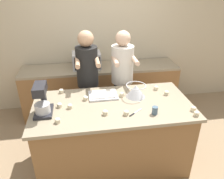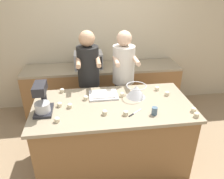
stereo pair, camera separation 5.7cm
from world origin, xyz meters
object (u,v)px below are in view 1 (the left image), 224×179
cupcake_9 (156,88)px  cupcake_6 (105,112)px  cupcake_1 (122,94)px  cupcake_4 (193,109)px  microwave_oven (87,60)px  knife (135,113)px  cupcake_10 (196,114)px  cupcake_11 (59,105)px  person_left (88,83)px  mixing_bowl (136,91)px  cupcake_7 (61,91)px  cupcake_8 (85,98)px  drinking_glass (155,110)px  cupcake_0 (166,93)px  cupcake_2 (70,106)px  baking_tray (103,95)px  cupcake_5 (126,113)px  cupcake_3 (58,120)px  stand_mixer (42,101)px

cupcake_9 → cupcake_6: bearing=-146.9°
cupcake_1 → cupcake_4: (0.76, -0.48, 0.00)m
microwave_oven → knife: (0.46, -1.61, -0.11)m
microwave_oven → cupcake_1: microwave_oven is taller
cupcake_1 → cupcake_6: (-0.27, -0.40, 0.00)m
cupcake_10 → cupcake_11: (-1.54, 0.43, 0.00)m
person_left → mixing_bowl: size_ratio=6.49×
cupcake_4 → cupcake_9: (-0.25, 0.59, 0.00)m
microwave_oven → cupcake_11: size_ratio=7.95×
mixing_bowl → cupcake_1: 0.19m
cupcake_7 → microwave_oven: bearing=67.5°
cupcake_8 → cupcake_1: bearing=3.2°
microwave_oven → drinking_glass: size_ratio=5.24×
cupcake_0 → cupcake_1: 0.60m
person_left → cupcake_10: person_left is taller
knife → cupcake_4: bearing=-4.8°
drinking_glass → cupcake_2: size_ratio=1.52×
mixing_bowl → cupcake_7: (-0.97, 0.26, -0.06)m
cupcake_6 → cupcake_9: bearing=33.1°
cupcake_0 → person_left: bearing=149.4°
cupcake_7 → cupcake_10: (1.54, -0.80, 0.00)m
cupcake_2 → cupcake_9: 1.22m
baking_tray → cupcake_5: bearing=-67.0°
cupcake_11 → cupcake_3: bearing=-90.4°
stand_mixer → mixing_bowl: bearing=10.6°
cupcake_0 → cupcake_5: (-0.63, -0.39, 0.00)m
cupcake_4 → cupcake_8: size_ratio=1.00×
cupcake_2 → cupcake_7: same height
knife → cupcake_4: cupcake_4 is taller
drinking_glass → cupcake_3: 1.09m
cupcake_5 → cupcake_8: bearing=136.7°
knife → cupcake_8: 0.68m
cupcake_10 → cupcake_8: bearing=155.5°
baking_tray → cupcake_2: (-0.43, -0.24, 0.01)m
stand_mixer → cupcake_4: size_ratio=5.96×
mixing_bowl → cupcake_6: mixing_bowl is taller
cupcake_7 → cupcake_8: 0.40m
person_left → microwave_oven: 0.66m
cupcake_7 → cupcake_10: size_ratio=1.00×
cupcake_6 → cupcake_7: same height
cupcake_7 → cupcake_9: bearing=-4.8°
drinking_glass → cupcake_5: bearing=174.7°
knife → cupcake_0: 0.64m
mixing_bowl → knife: (-0.11, -0.39, -0.09)m
cupcake_0 → cupcake_5: same height
cupcake_8 → knife: bearing=-35.8°
baking_tray → cupcake_11: 0.59m
microwave_oven → cupcake_6: (0.12, -1.58, -0.08)m
person_left → drinking_glass: person_left is taller
person_left → baking_tray: (0.17, -0.50, 0.05)m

